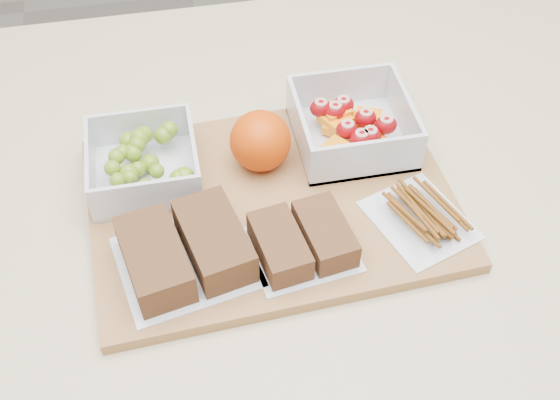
# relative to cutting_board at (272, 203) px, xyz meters

# --- Properties ---
(counter) EXTENTS (1.20, 0.90, 0.90)m
(counter) POSITION_rel_cutting_board_xyz_m (0.03, -0.02, -0.46)
(counter) COLOR beige
(counter) RESTS_ON ground
(cutting_board) EXTENTS (0.43, 0.32, 0.02)m
(cutting_board) POSITION_rel_cutting_board_xyz_m (0.00, 0.00, 0.00)
(cutting_board) COLOR #A07242
(cutting_board) RESTS_ON counter
(grape_container) EXTENTS (0.13, 0.13, 0.05)m
(grape_container) POSITION_rel_cutting_board_xyz_m (-0.14, 0.06, 0.03)
(grape_container) COLOR silver
(grape_container) RESTS_ON cutting_board
(fruit_container) EXTENTS (0.14, 0.14, 0.06)m
(fruit_container) POSITION_rel_cutting_board_xyz_m (0.12, 0.08, 0.03)
(fruit_container) COLOR silver
(fruit_container) RESTS_ON cutting_board
(orange) EXTENTS (0.07, 0.07, 0.07)m
(orange) POSITION_rel_cutting_board_xyz_m (-0.00, 0.06, 0.04)
(orange) COLOR #D74305
(orange) RESTS_ON cutting_board
(sandwich_bag_left) EXTENTS (0.16, 0.15, 0.04)m
(sandwich_bag_left) POSITION_rel_cutting_board_xyz_m (-0.11, -0.07, 0.03)
(sandwich_bag_left) COLOR silver
(sandwich_bag_left) RESTS_ON cutting_board
(sandwich_bag_center) EXTENTS (0.12, 0.11, 0.03)m
(sandwich_bag_center) POSITION_rel_cutting_board_xyz_m (0.02, -0.08, 0.03)
(sandwich_bag_center) COLOR silver
(sandwich_bag_center) RESTS_ON cutting_board
(pretzel_bag) EXTENTS (0.13, 0.14, 0.03)m
(pretzel_bag) POSITION_rel_cutting_board_xyz_m (0.16, -0.07, 0.02)
(pretzel_bag) COLOR silver
(pretzel_bag) RESTS_ON cutting_board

